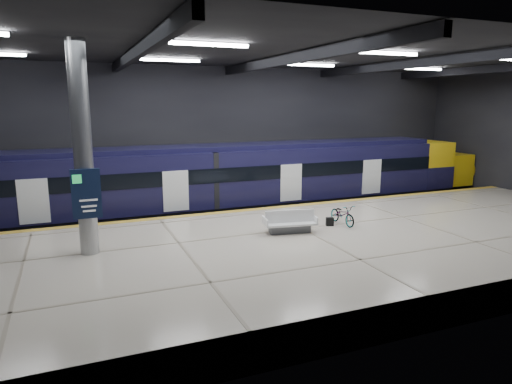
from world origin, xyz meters
TOP-DOWN VIEW (x-y plane):
  - ground at (0.00, 0.00)m, footprint 30.00×30.00m
  - room_shell at (-0.00, 0.00)m, footprint 30.10×16.10m
  - platform at (0.00, -2.50)m, footprint 30.00×11.00m
  - safety_strip at (0.00, 2.75)m, footprint 30.00×0.40m
  - rails at (0.00, 5.50)m, footprint 30.00×1.52m
  - train at (0.85, 5.50)m, footprint 29.40×2.84m
  - bench at (-0.72, -1.35)m, footprint 2.13×1.17m
  - bicycle at (1.84, -1.09)m, footprint 0.61×1.63m
  - pannier_bag at (1.24, -1.09)m, footprint 0.34×0.25m
  - info_column at (-8.00, -1.03)m, footprint 0.90×0.78m

SIDE VIEW (x-z plane):
  - ground at x=0.00m, z-range 0.00..0.00m
  - rails at x=0.00m, z-range 0.00..0.16m
  - platform at x=0.00m, z-range 0.00..1.10m
  - safety_strip at x=0.00m, z-range 1.10..1.11m
  - pannier_bag at x=1.24m, z-range 1.10..1.45m
  - bench at x=-0.72m, z-range 0.97..1.86m
  - bicycle at x=1.84m, z-range 1.10..1.95m
  - train at x=0.85m, z-range 0.16..3.95m
  - info_column at x=-8.00m, z-range 1.01..7.91m
  - room_shell at x=0.00m, z-range 1.69..9.74m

